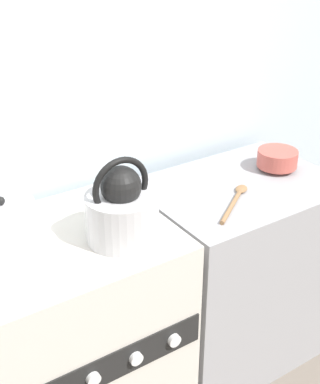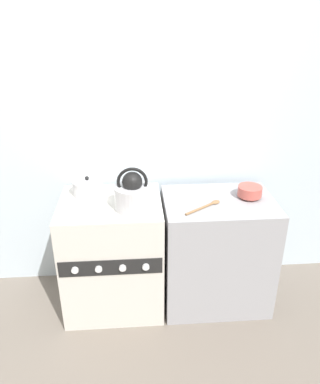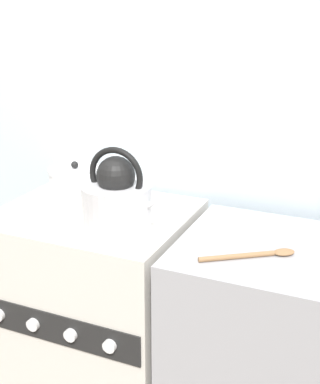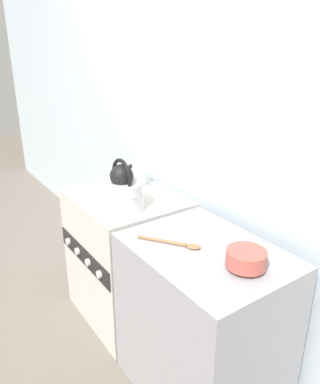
{
  "view_description": "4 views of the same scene",
  "coord_description": "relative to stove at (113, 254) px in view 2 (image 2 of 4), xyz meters",
  "views": [
    {
      "loc": [
        -0.54,
        -1.08,
        1.74
      ],
      "look_at": [
        0.34,
        0.25,
        0.9
      ],
      "focal_mm": 50.0,
      "sensor_mm": 36.0,
      "label": 1
    },
    {
      "loc": [
        0.16,
        -1.92,
        1.93
      ],
      "look_at": [
        0.33,
        0.27,
        0.89
      ],
      "focal_mm": 35.0,
      "sensor_mm": 36.0,
      "label": 2
    },
    {
      "loc": [
        0.94,
        -1.24,
        1.53
      ],
      "look_at": [
        0.25,
        0.31,
        0.92
      ],
      "focal_mm": 50.0,
      "sensor_mm": 36.0,
      "label": 3
    },
    {
      "loc": [
        1.8,
        -0.71,
        1.64
      ],
      "look_at": [
        0.32,
        0.31,
        0.94
      ],
      "focal_mm": 35.0,
      "sensor_mm": 36.0,
      "label": 4
    }
  ],
  "objects": [
    {
      "name": "kettle",
      "position": [
        0.15,
        -0.1,
        0.51
      ],
      "size": [
        0.28,
        0.23,
        0.28
      ],
      "color": "silver",
      "rests_on": "stove"
    },
    {
      "name": "enamel_bowl",
      "position": [
        0.94,
        0.02,
        0.45
      ],
      "size": [
        0.16,
        0.16,
        0.08
      ],
      "color": "#B75147",
      "rests_on": "counter"
    },
    {
      "name": "wall_back",
      "position": [
        0.0,
        0.36,
        0.84
      ],
      "size": [
        7.0,
        0.06,
        2.5
      ],
      "color": "silver",
      "rests_on": "ground_plane"
    },
    {
      "name": "stove",
      "position": [
        0.0,
        0.0,
        0.0
      ],
      "size": [
        0.67,
        0.59,
        0.82
      ],
      "color": "beige",
      "rests_on": "ground_plane"
    },
    {
      "name": "wooden_spoon",
      "position": [
        0.62,
        -0.1,
        0.41
      ],
      "size": [
        0.26,
        0.19,
        0.02
      ],
      "color": "olive",
      "rests_on": "counter"
    },
    {
      "name": "ground_plane",
      "position": [
        0.0,
        -0.28,
        -0.41
      ],
      "size": [
        12.0,
        12.0,
        0.0
      ],
      "primitive_type": "plane",
      "color": "#70665B"
    },
    {
      "name": "cooking_pot",
      "position": [
        -0.15,
        0.13,
        0.46
      ],
      "size": [
        0.21,
        0.21,
        0.14
      ],
      "color": "silver",
      "rests_on": "stove"
    },
    {
      "name": "counter",
      "position": [
        0.73,
        -0.01,
        -0.0
      ],
      "size": [
        0.74,
        0.55,
        0.81
      ],
      "color": "#99999E",
      "rests_on": "ground_plane"
    }
  ]
}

